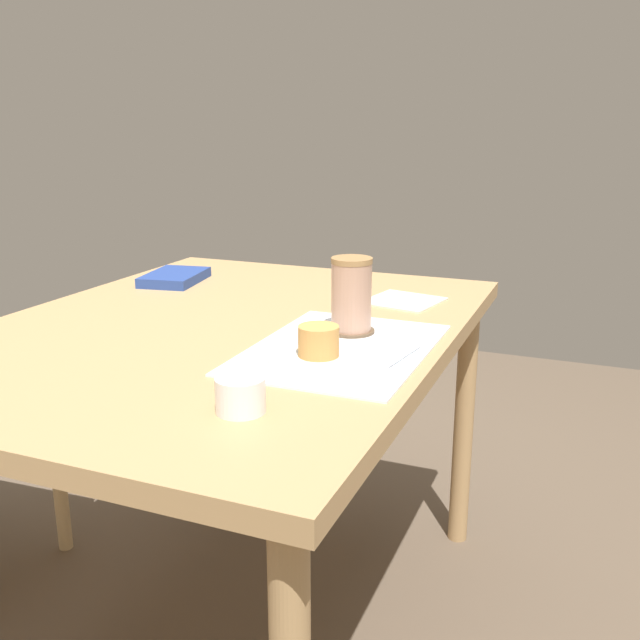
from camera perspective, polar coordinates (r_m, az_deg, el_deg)
name	(u,v)px	position (r m, az deg, el deg)	size (l,w,h in m)	color
ground_plane	(234,629)	(1.76, -6.92, -23.31)	(4.40, 4.40, 0.02)	brown
dining_table	(223,358)	(1.44, -7.75, -3.01)	(1.19, 0.89, 0.70)	tan
placemat	(341,349)	(1.25, 1.69, -2.30)	(0.42, 0.30, 0.00)	white
pastry_plate	(319,359)	(1.17, -0.11, -3.15)	(0.17, 0.17, 0.01)	silver
pastry	(319,341)	(1.16, -0.11, -1.69)	(0.07, 0.07, 0.05)	tan
coffee_coaster	(351,331)	(1.34, 2.50, -0.87)	(0.09, 0.09, 0.01)	brown
coffee_mug	(352,294)	(1.33, 2.56, 2.11)	(0.11, 0.08, 0.14)	tan
teaspoon	(404,355)	(1.21, 6.73, -2.78)	(0.01, 0.01, 0.13)	silver
paper_napkin	(403,301)	(1.60, 6.68, 1.53)	(0.15, 0.15, 0.00)	silver
sugar_bowl	(241,395)	(0.99, -6.38, -5.96)	(0.07, 0.07, 0.05)	white
small_book	(175,277)	(1.81, -11.55, 3.36)	(0.18, 0.12, 0.02)	navy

